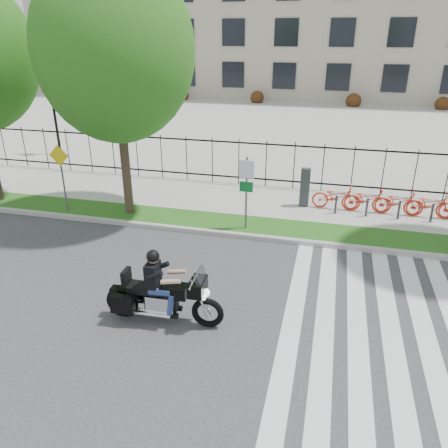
# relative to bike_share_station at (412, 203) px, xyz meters

# --- Properties ---
(ground) EXTENTS (120.00, 120.00, 0.00)m
(ground) POSITION_rel_bike_share_station_xyz_m (-5.70, -7.20, -0.63)
(ground) COLOR #343436
(ground) RESTS_ON ground
(curb) EXTENTS (60.00, 0.20, 0.15)m
(curb) POSITION_rel_bike_share_station_xyz_m (-5.70, -3.10, -0.55)
(curb) COLOR #A3A09A
(curb) RESTS_ON ground
(grass_verge) EXTENTS (60.00, 1.50, 0.15)m
(grass_verge) POSITION_rel_bike_share_station_xyz_m (-5.70, -2.25, -0.55)
(grass_verge) COLOR #1A4912
(grass_verge) RESTS_ON ground
(sidewalk) EXTENTS (60.00, 3.50, 0.15)m
(sidewalk) POSITION_rel_bike_share_station_xyz_m (-5.70, 0.25, -0.55)
(sidewalk) COLOR #9E9C94
(sidewalk) RESTS_ON ground
(plaza) EXTENTS (80.00, 34.00, 0.10)m
(plaza) POSITION_rel_bike_share_station_xyz_m (-5.70, 17.80, -0.58)
(plaza) COLOR #9E9C94
(plaza) RESTS_ON ground
(crosswalk_stripes) EXTENTS (5.70, 8.00, 0.01)m
(crosswalk_stripes) POSITION_rel_bike_share_station_xyz_m (-0.88, -7.20, -0.62)
(crosswalk_stripes) COLOR silver
(crosswalk_stripes) RESTS_ON ground
(iron_fence) EXTENTS (30.00, 0.06, 2.00)m
(iron_fence) POSITION_rel_bike_share_station_xyz_m (-5.70, 2.00, 0.52)
(iron_fence) COLOR black
(iron_fence) RESTS_ON sidewalk
(lamp_post_left) EXTENTS (1.06, 0.70, 4.25)m
(lamp_post_left) POSITION_rel_bike_share_station_xyz_m (-17.70, 4.80, 2.58)
(lamp_post_left) COLOR black
(lamp_post_left) RESTS_ON ground
(street_tree_1) EXTENTS (5.22, 5.22, 8.66)m
(street_tree_1) POSITION_rel_bike_share_station_xyz_m (-10.13, -2.25, 5.17)
(street_tree_1) COLOR #32231B
(street_tree_1) RESTS_ON grass_verge
(bike_share_station) EXTENTS (7.77, 0.85, 1.50)m
(bike_share_station) POSITION_rel_bike_share_station_xyz_m (0.00, 0.00, 0.00)
(bike_share_station) COLOR #2D2D33
(bike_share_station) RESTS_ON sidewalk
(sign_pole_regulatory) EXTENTS (0.50, 0.09, 2.50)m
(sign_pole_regulatory) POSITION_rel_bike_share_station_xyz_m (-5.63, -2.62, 1.11)
(sign_pole_regulatory) COLOR #59595B
(sign_pole_regulatory) RESTS_ON grass_verge
(sign_pole_warning) EXTENTS (0.78, 0.09, 2.49)m
(sign_pole_warning) POSITION_rel_bike_share_station_xyz_m (-12.55, -2.62, 1.11)
(sign_pole_warning) COLOR #59595B
(sign_pole_warning) RESTS_ON grass_verge
(motorcycle_rider) EXTENTS (2.91, 0.87, 2.25)m
(motorcycle_rider) POSITION_rel_bike_share_station_xyz_m (-6.49, -8.06, 0.12)
(motorcycle_rider) COLOR black
(motorcycle_rider) RESTS_ON ground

